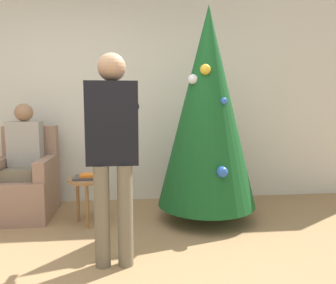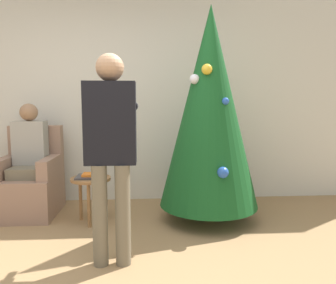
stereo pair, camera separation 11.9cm
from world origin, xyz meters
name	(u,v)px [view 1 (the left image)]	position (x,y,z in m)	size (l,w,h in m)	color
wall_back	(103,97)	(0.00, 2.23, 1.35)	(8.00, 0.06, 2.70)	beige
christmas_tree	(207,108)	(1.17, 1.37, 1.23)	(1.06, 1.06, 2.29)	brown
armchair	(26,185)	(-0.84, 1.71, 0.35)	(0.62, 0.74, 1.01)	#93705B
person_seated	(24,155)	(-0.84, 1.68, 0.70)	(0.36, 0.46, 1.27)	#6B604C
person_standing	(113,141)	(0.22, 0.47, 0.99)	(0.42, 0.57, 1.66)	#6B604C
side_stool	(89,185)	(-0.10, 1.37, 0.41)	(0.42, 0.42, 0.49)	olive
laptop	(88,177)	(-0.10, 1.37, 0.50)	(0.30, 0.24, 0.02)	#38383D
book	(88,175)	(-0.10, 1.37, 0.52)	(0.17, 0.16, 0.02)	orange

